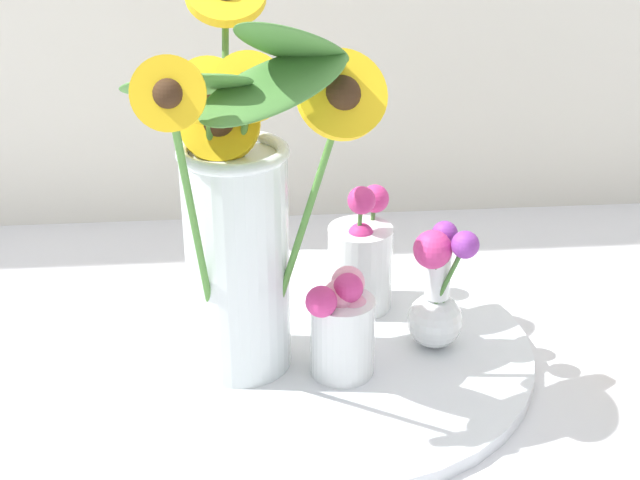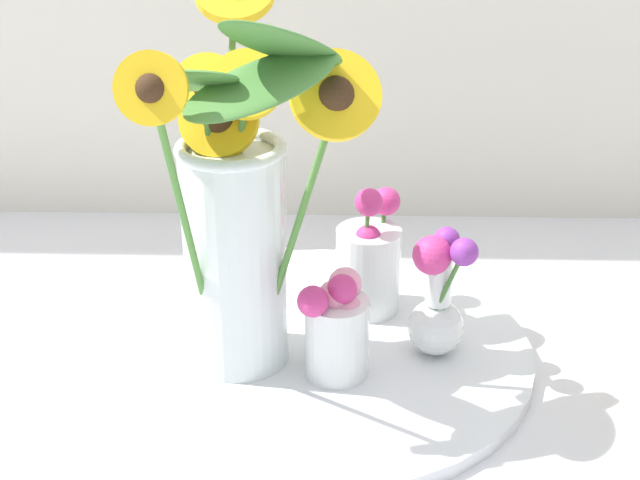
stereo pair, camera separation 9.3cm
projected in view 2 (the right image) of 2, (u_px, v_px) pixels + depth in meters
name	position (u px, v px, depth m)	size (l,w,h in m)	color
ground_plane	(300.00, 389.00, 0.94)	(6.00, 6.00, 0.00)	silver
serving_tray	(320.00, 350.00, 0.99)	(0.47, 0.47, 0.02)	silver
mason_jar_sunflowers	(237.00, 215.00, 0.89)	(0.27, 0.27, 0.40)	silver
vase_small_center	(337.00, 324.00, 0.92)	(0.07, 0.08, 0.12)	white
vase_bulb_right	(438.00, 300.00, 0.94)	(0.07, 0.07, 0.15)	white
vase_small_back	(369.00, 262.00, 1.03)	(0.08, 0.08, 0.16)	white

